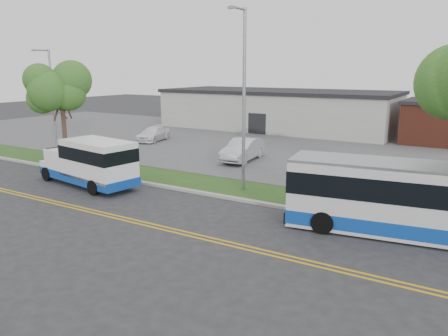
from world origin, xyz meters
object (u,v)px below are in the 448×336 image
Objects in this scene: streetlight_far at (52,96)px; parked_car_a at (243,150)px; pedestrian at (71,153)px; shuttle_bus at (91,161)px; parked_car_b at (153,134)px; tree_west at (61,90)px; streetlight_near at (243,95)px; transit_bus at (425,201)px.

streetlight_far reaches higher than parked_car_a.
streetlight_far is 7.66m from pedestrian.
shuttle_bus reaches higher than parked_car_b.
tree_west reaches higher than parked_car_b.
streetlight_far is 13.00m from shuttle_bus.
streetlight_far is at bearing 151.02° from tree_west.
pedestrian is (-5.12, 2.82, -0.51)m from shuttle_bus.
transit_bus is (9.37, -2.13, -3.73)m from streetlight_near.
parked_car_a is at bearing 137.53° from transit_bus.
transit_bus is at bearing -12.80° from streetlight_near.
streetlight_near reaches higher than shuttle_bus.
shuttle_bus is (7.05, -3.92, -3.68)m from tree_west.
shuttle_bus is 4.37× the size of pedestrian.
parked_car_a is at bearing 15.51° from streetlight_far.
transit_bus reaches higher than pedestrian.
pedestrian is at bearing 168.09° from transit_bus.
transit_bus is 2.27× the size of parked_car_a.
streetlight_far reaches higher than shuttle_bus.
parked_car_b is at bearing 145.50° from streetlight_near.
tree_west is 0.95× the size of shuttle_bus.
parked_car_a is 11.92m from parked_car_b.
tree_west reaches higher than pedestrian.
streetlight_near reaches higher than transit_bus.
parked_car_a is (-3.82, 6.90, -4.34)m from streetlight_near.
pedestrian is (1.93, -1.10, -4.19)m from tree_west.
pedestrian is 0.38× the size of parked_car_b.
tree_west is at bearing 159.24° from shuttle_bus.
tree_west is 0.63× the size of transit_bus.
streetlight_far is at bearing 171.95° from streetlight_near.
transit_bus reaches higher than parked_car_a.
parked_car_b is (-0.20, 9.97, -4.38)m from tree_west.
streetlight_near is 13.78m from pedestrian.
streetlight_near is 1.30× the size of shuttle_bus.
transit_bus reaches higher than parked_car_b.
tree_west is 13.57m from parked_car_a.
parked_car_a is at bearing -29.46° from parked_car_b.
streetlight_near is 0.87× the size of transit_bus.
pedestrian is (5.93, -3.32, -3.54)m from streetlight_far.
streetlight_near is 9.00m from parked_car_a.
transit_bus is 27.62m from parked_car_b.
streetlight_far is 4.81× the size of pedestrian.
streetlight_near is 19.20m from streetlight_far.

